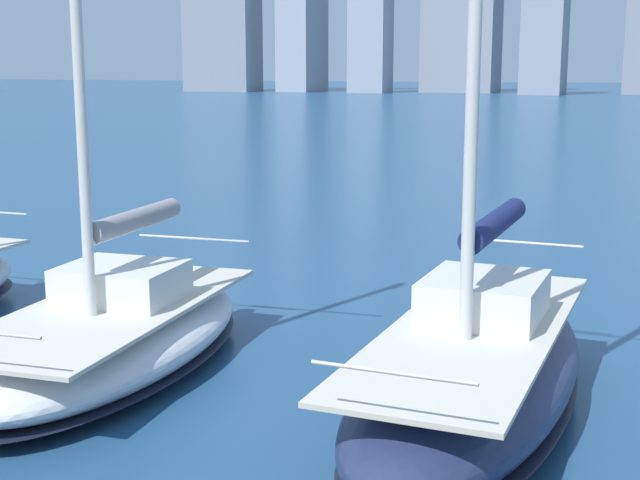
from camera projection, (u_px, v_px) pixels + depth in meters
The scene contains 2 objects.
sailboat_navy at pixel (474, 367), 11.42m from camera, with size 2.63×7.46×10.26m.
sailboat_grey at pixel (111, 332), 13.35m from camera, with size 3.37×6.85×9.74m.
Camera 1 is at (-4.24, 4.55, 4.48)m, focal length 50.00 mm.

